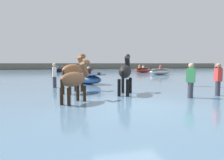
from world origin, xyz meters
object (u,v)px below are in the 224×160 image
horse_trailing_chestnut (74,72)px  horse_flank_bay (75,80)px  boat_near_port (87,79)px  boat_mid_channel (143,70)px  boat_far_offshore (58,71)px  boat_near_starboard (82,70)px  person_wading_mid (218,77)px  person_spectator_far (55,77)px  person_onlooker_right (218,81)px  horse_lead_black (125,73)px  boat_distant_east (77,72)px  boat_distant_west (160,72)px  person_onlooker_left (191,83)px  person_wading_close (192,76)px

horse_trailing_chestnut → horse_flank_bay: horse_trailing_chestnut is taller
boat_near_port → boat_mid_channel: bearing=54.0°
boat_far_offshore → boat_near_starboard: (3.42, -1.50, 0.09)m
person_wading_mid → person_spectator_far: (-8.85, 2.26, 0.00)m
person_wading_mid → person_spectator_far: same height
person_wading_mid → person_onlooker_right: size_ratio=1.00×
horse_lead_black → person_wading_mid: horse_lead_black is taller
boat_mid_channel → person_spectator_far: size_ratio=2.12×
boat_near_starboard → person_wading_mid: bearing=-76.8°
boat_distant_east → boat_distant_west: boat_distant_west is taller
boat_distant_west → person_spectator_far: person_spectator_far is taller
boat_far_offshore → person_spectator_far: person_spectator_far is taller
person_wading_mid → boat_near_starboard: bearing=103.2°
boat_far_offshore → boat_mid_channel: 12.87m
boat_near_port → person_onlooker_left: person_onlooker_left is taller
person_wading_close → person_onlooker_left: (-2.66, -3.44, 0.00)m
horse_flank_bay → person_spectator_far: size_ratio=1.08×
horse_trailing_chestnut → person_onlooker_left: (4.25, -2.73, -0.37)m
boat_mid_channel → horse_flank_bay: bearing=-119.6°
boat_near_port → person_onlooker_left: bearing=-65.5°
horse_flank_bay → person_onlooker_left: size_ratio=1.08×
horse_flank_bay → person_wading_mid: bearing=16.6°
boat_distant_east → horse_trailing_chestnut: bearing=-96.5°
boat_near_starboard → person_wading_mid: size_ratio=2.20×
boat_near_port → person_onlooker_right: size_ratio=1.93×
person_onlooker_left → boat_far_offshore: bearing=100.4°
boat_far_offshore → boat_near_starboard: bearing=-23.7°
boat_distant_east → boat_near_port: 11.20m
horse_lead_black → boat_far_offshore: (-2.50, 23.73, -0.68)m
person_wading_close → person_wading_mid: bearing=-36.2°
person_spectator_far → person_onlooker_right: bearing=-35.9°
boat_distant_east → boat_far_offshore: (-2.11, 7.39, -0.01)m
boat_mid_channel → person_onlooker_right: size_ratio=2.12×
boat_distant_east → horse_lead_black: bearing=-88.6°
person_wading_mid → person_onlooker_left: size_ratio=1.00×
person_wading_mid → person_wading_close: bearing=143.8°
boat_mid_channel → person_wading_close: (-4.98, -17.98, 0.25)m
boat_far_offshore → person_spectator_far: bearing=-91.3°
person_wading_close → boat_near_port: bearing=150.3°
boat_distant_west → person_wading_mid: 13.21m
horse_lead_black → boat_near_port: (-0.92, 5.16, -0.61)m
horse_trailing_chestnut → boat_mid_channel: 22.16m
boat_near_port → boat_distant_east: bearing=87.3°
horse_lead_black → boat_distant_east: size_ratio=0.73×
horse_trailing_chestnut → horse_flank_bay: bearing=-94.1°
boat_distant_east → person_wading_mid: person_wading_mid is taller
person_onlooker_left → boat_distant_east: bearing=98.1°
boat_mid_channel → horse_trailing_chestnut: bearing=-122.5°
horse_trailing_chestnut → boat_near_starboard: (3.03, 21.05, -0.61)m
boat_mid_channel → person_onlooker_left: person_onlooker_left is taller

